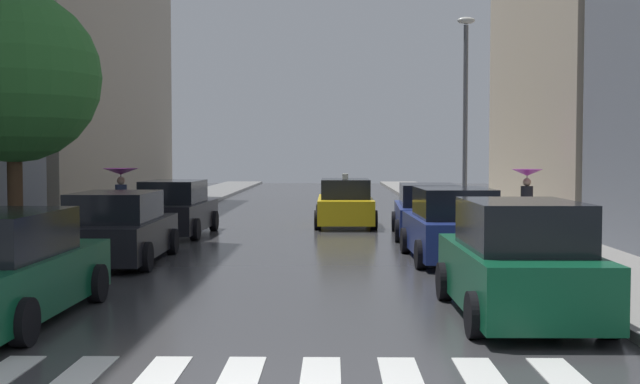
% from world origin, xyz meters
% --- Properties ---
extents(ground_plane, '(28.00, 72.00, 0.04)m').
position_xyz_m(ground_plane, '(0.00, 24.00, -0.02)').
color(ground_plane, '#37373A').
extents(sidewalk_left, '(3.00, 72.00, 0.15)m').
position_xyz_m(sidewalk_left, '(-6.50, 24.00, 0.07)').
color(sidewalk_left, gray).
rests_on(sidewalk_left, ground).
extents(sidewalk_right, '(3.00, 72.00, 0.15)m').
position_xyz_m(sidewalk_right, '(6.50, 24.00, 0.07)').
color(sidewalk_right, gray).
rests_on(sidewalk_right, ground).
extents(crosswalk_stripes, '(7.65, 2.20, 0.01)m').
position_xyz_m(crosswalk_stripes, '(-0.00, 1.37, 0.01)').
color(crosswalk_stripes, silver).
rests_on(crosswalk_stripes, ground).
extents(building_left_mid, '(6.00, 18.24, 14.69)m').
position_xyz_m(building_left_mid, '(-11.00, 27.94, 7.35)').
color(building_left_mid, '#9E9384').
rests_on(building_left_mid, ground).
extents(building_right_mid, '(6.00, 12.59, 11.65)m').
position_xyz_m(building_right_mid, '(11.00, 22.03, 5.82)').
color(building_right_mid, '#B2A38C').
rests_on(building_right_mid, ground).
extents(parked_car_left_nearest, '(2.15, 4.66, 1.65)m').
position_xyz_m(parked_car_left_nearest, '(-3.88, 4.45, 0.77)').
color(parked_car_left_nearest, '#0C4C2D').
rests_on(parked_car_left_nearest, ground).
extents(parked_car_left_second, '(2.16, 4.48, 1.63)m').
position_xyz_m(parked_car_left_second, '(-3.88, 10.82, 0.76)').
color(parked_car_left_second, black).
rests_on(parked_car_left_second, ground).
extents(parked_car_left_third, '(2.14, 4.53, 1.68)m').
position_xyz_m(parked_car_left_third, '(-3.79, 16.93, 0.79)').
color(parked_car_left_third, black).
rests_on(parked_car_left_third, ground).
extents(parked_car_right_nearest, '(2.04, 4.28, 1.79)m').
position_xyz_m(parked_car_right_nearest, '(3.84, 4.89, 0.83)').
color(parked_car_right_nearest, '#0C4C2D').
rests_on(parked_car_right_nearest, ground).
extents(parked_car_right_second, '(2.14, 4.24, 1.70)m').
position_xyz_m(parked_car_right_second, '(3.81, 11.28, 0.79)').
color(parked_car_right_second, navy).
rests_on(parked_car_right_second, ground).
extents(parked_car_right_third, '(2.22, 4.83, 1.59)m').
position_xyz_m(parked_car_right_third, '(3.88, 16.65, 0.75)').
color(parked_car_right_third, navy).
rests_on(parked_car_right_third, ground).
extents(taxi_midroad, '(2.08, 4.63, 1.81)m').
position_xyz_m(taxi_midroad, '(1.45, 20.25, 0.76)').
color(taxi_midroad, yellow).
rests_on(taxi_midroad, ground).
extents(pedestrian_foreground, '(1.10, 1.10, 1.90)m').
position_xyz_m(pedestrian_foreground, '(-5.52, 17.21, 1.58)').
color(pedestrian_foreground, black).
rests_on(pedestrian_foreground, sidewalk_left).
extents(pedestrian_by_kerb, '(0.92, 0.92, 1.89)m').
position_xyz_m(pedestrian_by_kerb, '(6.80, 16.48, 1.49)').
color(pedestrian_by_kerb, brown).
rests_on(pedestrian_by_kerb, sidewalk_right).
extents(street_tree_left, '(4.17, 4.17, 6.29)m').
position_xyz_m(street_tree_left, '(-6.70, 11.99, 4.34)').
color(street_tree_left, '#513823').
rests_on(street_tree_left, sidewalk_left).
extents(lamp_post_right, '(0.60, 0.28, 6.99)m').
position_xyz_m(lamp_post_right, '(5.55, 20.07, 4.17)').
color(lamp_post_right, '#595B60').
rests_on(lamp_post_right, sidewalk_right).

